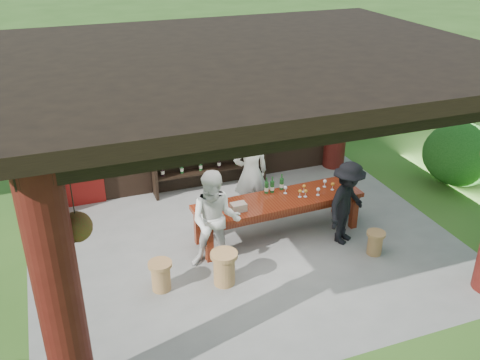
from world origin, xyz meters
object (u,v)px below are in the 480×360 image
object	(u,v)px
napkin_basket	(238,207)
guest_man	(347,203)
tasting_table	(278,205)
host	(251,173)
wine_shelf	(209,142)
guest_woman	(215,221)
stool_near_left	(224,267)
stool_far_left	(161,275)
stool_near_right	(375,242)

from	to	relation	value
napkin_basket	guest_man	bearing A→B (deg)	-13.86
tasting_table	host	world-z (taller)	host
wine_shelf	guest_woman	world-z (taller)	wine_shelf
host	napkin_basket	xyz separation A→B (m)	(-0.60, -0.95, -0.12)
stool_near_left	guest_woman	bearing A→B (deg)	86.45
guest_man	napkin_basket	world-z (taller)	guest_man
stool_far_left	host	world-z (taller)	host
napkin_basket	guest_woman	bearing A→B (deg)	-145.27
guest_woman	napkin_basket	bearing A→B (deg)	57.40
stool_far_left	host	distance (m)	2.79
wine_shelf	guest_man	bearing A→B (deg)	-60.31
tasting_table	napkin_basket	size ratio (longest dim) A/B	12.05
guest_man	wine_shelf	bearing A→B (deg)	89.06
wine_shelf	host	size ratio (longest dim) A/B	1.31
wine_shelf	napkin_basket	bearing A→B (deg)	-95.59
guest_woman	stool_near_right	bearing A→B (deg)	9.42
stool_near_left	guest_man	world-z (taller)	guest_man
napkin_basket	stool_far_left	bearing A→B (deg)	-156.04
stool_far_left	napkin_basket	size ratio (longest dim) A/B	1.92
tasting_table	guest_woman	size ratio (longest dim) A/B	1.81
stool_far_left	guest_woman	distance (m)	1.22
wine_shelf	stool_near_left	bearing A→B (deg)	-103.77
tasting_table	stool_near_right	size ratio (longest dim) A/B	7.31
stool_near_left	guest_woman	world-z (taller)	guest_woman
wine_shelf	guest_woman	xyz separation A→B (m)	(-0.77, -2.77, -0.22)
tasting_table	guest_man	world-z (taller)	guest_man
tasting_table	guest_woman	world-z (taller)	guest_woman
stool_near_right	guest_woman	xyz separation A→B (m)	(-2.69, 0.63, 0.64)
stool_far_left	guest_man	size ratio (longest dim) A/B	0.32
stool_near_left	host	size ratio (longest dim) A/B	0.31
napkin_basket	stool_near_right	bearing A→B (deg)	-25.07
tasting_table	stool_near_right	world-z (taller)	tasting_table
tasting_table	stool_far_left	bearing A→B (deg)	-160.61
tasting_table	stool_near_right	bearing A→B (deg)	-40.90
stool_near_left	napkin_basket	xyz separation A→B (m)	(0.57, 0.89, 0.52)
wine_shelf	napkin_basket	xyz separation A→B (m)	(-0.23, -2.39, -0.26)
wine_shelf	stool_near_right	world-z (taller)	wine_shelf
tasting_table	stool_near_left	world-z (taller)	tasting_table
host	napkin_basket	bearing A→B (deg)	59.21
stool_far_left	host	bearing A→B (deg)	37.39
stool_far_left	guest_man	bearing A→B (deg)	3.84
stool_near_left	stool_near_right	size ratio (longest dim) A/B	1.34
host	guest_woman	xyz separation A→B (m)	(-1.14, -1.33, -0.07)
guest_woman	guest_man	bearing A→B (deg)	20.60
stool_near_right	host	xyz separation A→B (m)	(-1.55, 1.96, 0.71)
tasting_table	host	size ratio (longest dim) A/B	1.67
tasting_table	wine_shelf	bearing A→B (deg)	104.61
stool_far_left	tasting_table	bearing A→B (deg)	19.39
guest_woman	guest_man	xyz separation A→B (m)	(2.40, -0.09, -0.09)
tasting_table	guest_man	size ratio (longest dim) A/B	2.03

